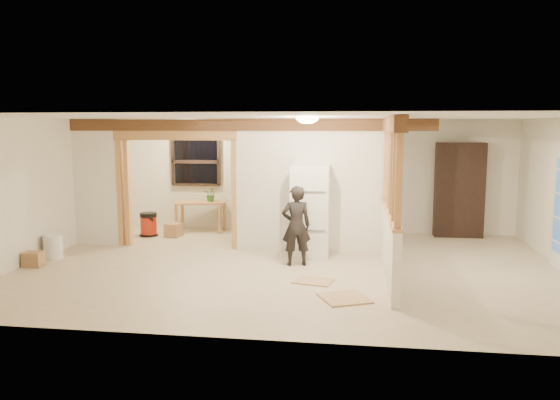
# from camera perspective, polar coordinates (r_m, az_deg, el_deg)

# --- Properties ---
(floor) EXTENTS (9.00, 6.50, 0.01)m
(floor) POSITION_cam_1_polar(r_m,az_deg,el_deg) (9.31, 1.20, -6.96)
(floor) COLOR beige
(floor) RESTS_ON ground
(ceiling) EXTENTS (9.00, 6.50, 0.01)m
(ceiling) POSITION_cam_1_polar(r_m,az_deg,el_deg) (9.01, 1.25, 8.64)
(ceiling) COLOR white
(wall_back) EXTENTS (9.00, 0.01, 2.50)m
(wall_back) POSITION_cam_1_polar(r_m,az_deg,el_deg) (12.29, 3.02, 2.53)
(wall_back) COLOR silver
(wall_back) RESTS_ON floor
(wall_front) EXTENTS (9.00, 0.01, 2.50)m
(wall_front) POSITION_cam_1_polar(r_m,az_deg,el_deg) (5.90, -2.52, -3.04)
(wall_front) COLOR silver
(wall_front) RESTS_ON floor
(wall_left) EXTENTS (0.01, 6.50, 2.50)m
(wall_left) POSITION_cam_1_polar(r_m,az_deg,el_deg) (10.59, -23.73, 1.07)
(wall_left) COLOR silver
(wall_left) RESTS_ON floor
(partition_left_stub) EXTENTS (0.90, 0.12, 2.50)m
(partition_left_stub) POSITION_cam_1_polar(r_m,az_deg,el_deg) (11.42, -18.65, 1.75)
(partition_left_stub) COLOR silver
(partition_left_stub) RESTS_ON floor
(partition_center) EXTENTS (2.80, 0.12, 2.50)m
(partition_center) POSITION_cam_1_polar(r_m,az_deg,el_deg) (10.24, 3.13, 1.51)
(partition_center) COLOR silver
(partition_center) RESTS_ON floor
(doorway_frame) EXTENTS (2.46, 0.14, 2.20)m
(doorway_frame) POSITION_cam_1_polar(r_m,az_deg,el_deg) (10.80, -10.76, 0.90)
(doorway_frame) COLOR tan
(doorway_frame) RESTS_ON floor
(header_beam_back) EXTENTS (7.00, 0.18, 0.22)m
(header_beam_back) POSITION_cam_1_polar(r_m,az_deg,el_deg) (10.36, -3.52, 7.83)
(header_beam_back) COLOR brown
(header_beam_back) RESTS_ON ceiling
(header_beam_right) EXTENTS (0.18, 3.30, 0.22)m
(header_beam_right) POSITION_cam_1_polar(r_m,az_deg,el_deg) (8.57, 11.71, 7.73)
(header_beam_right) COLOR brown
(header_beam_right) RESTS_ON ceiling
(pony_wall) EXTENTS (0.12, 3.20, 1.00)m
(pony_wall) POSITION_cam_1_polar(r_m,az_deg,el_deg) (8.76, 11.38, -4.65)
(pony_wall) COLOR silver
(pony_wall) RESTS_ON floor
(stud_partition) EXTENTS (0.14, 3.20, 1.32)m
(stud_partition) POSITION_cam_1_polar(r_m,az_deg,el_deg) (8.59, 11.58, 2.93)
(stud_partition) COLOR tan
(stud_partition) RESTS_ON pony_wall
(window_back) EXTENTS (1.12, 0.10, 1.10)m
(window_back) POSITION_cam_1_polar(r_m,az_deg,el_deg) (12.68, -8.81, 3.97)
(window_back) COLOR black
(window_back) RESTS_ON wall_back
(ceiling_dome_main) EXTENTS (0.36, 0.36, 0.16)m
(ceiling_dome_main) POSITION_cam_1_polar(r_m,az_deg,el_deg) (8.48, 2.88, 8.56)
(ceiling_dome_main) COLOR #FFEABF
(ceiling_dome_main) RESTS_ON ceiling
(ceiling_dome_util) EXTENTS (0.32, 0.32, 0.14)m
(ceiling_dome_util) POSITION_cam_1_polar(r_m,az_deg,el_deg) (11.80, -9.67, 8.20)
(ceiling_dome_util) COLOR #FFEABF
(ceiling_dome_util) RESTS_ON ceiling
(hanging_bulb) EXTENTS (0.07, 0.07, 0.07)m
(hanging_bulb) POSITION_cam_1_polar(r_m,az_deg,el_deg) (10.99, -8.24, 6.71)
(hanging_bulb) COLOR #FFD88C
(hanging_bulb) RESTS_ON ceiling
(refrigerator) EXTENTS (0.68, 0.67, 1.66)m
(refrigerator) POSITION_cam_1_polar(r_m,az_deg,el_deg) (9.91, 3.19, -1.15)
(refrigerator) COLOR white
(refrigerator) RESTS_ON floor
(woman) EXTENTS (0.57, 0.45, 1.37)m
(woman) POSITION_cam_1_polar(r_m,az_deg,el_deg) (9.25, 1.70, -2.70)
(woman) COLOR black
(woman) RESTS_ON floor
(work_table) EXTENTS (1.17, 0.75, 0.68)m
(work_table) POSITION_cam_1_polar(r_m,az_deg,el_deg) (12.44, -8.30, -1.71)
(work_table) COLOR tan
(work_table) RESTS_ON floor
(potted_plant) EXTENTS (0.34, 0.31, 0.32)m
(potted_plant) POSITION_cam_1_polar(r_m,az_deg,el_deg) (12.34, -7.23, 0.57)
(potted_plant) COLOR #35682B
(potted_plant) RESTS_ON work_table
(shop_vac) EXTENTS (0.46, 0.46, 0.52)m
(shop_vac) POSITION_cam_1_polar(r_m,az_deg,el_deg) (12.13, -13.58, -2.47)
(shop_vac) COLOR maroon
(shop_vac) RESTS_ON floor
(bookshelf) EXTENTS (1.01, 0.34, 2.02)m
(bookshelf) POSITION_cam_1_polar(r_m,az_deg,el_deg) (12.23, 18.23, 1.00)
(bookshelf) COLOR black
(bookshelf) RESTS_ON floor
(bucket) EXTENTS (0.39, 0.39, 0.43)m
(bucket) POSITION_cam_1_polar(r_m,az_deg,el_deg) (10.62, -22.63, -4.53)
(bucket) COLOR silver
(bucket) RESTS_ON floor
(box_util_a) EXTENTS (0.39, 0.35, 0.29)m
(box_util_a) POSITION_cam_1_polar(r_m,az_deg,el_deg) (11.79, -4.00, -3.12)
(box_util_a) COLOR #A57850
(box_util_a) RESTS_ON floor
(box_util_b) EXTENTS (0.36, 0.36, 0.29)m
(box_util_b) POSITION_cam_1_polar(r_m,az_deg,el_deg) (11.96, -11.06, -3.10)
(box_util_b) COLOR #A57850
(box_util_b) RESTS_ON floor
(box_front) EXTENTS (0.32, 0.26, 0.25)m
(box_front) POSITION_cam_1_polar(r_m,az_deg,el_deg) (10.16, -24.35, -5.66)
(box_front) COLOR #A57850
(box_front) RESTS_ON floor
(floor_panel_near) EXTENTS (0.81, 0.81, 0.02)m
(floor_panel_near) POSITION_cam_1_polar(r_m,az_deg,el_deg) (7.66, 6.75, -10.14)
(floor_panel_near) COLOR tan
(floor_panel_near) RESTS_ON floor
(floor_panel_far) EXTENTS (0.66, 0.58, 0.02)m
(floor_panel_far) POSITION_cam_1_polar(r_m,az_deg,el_deg) (8.43, 3.52, -8.44)
(floor_panel_far) COLOR tan
(floor_panel_far) RESTS_ON floor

